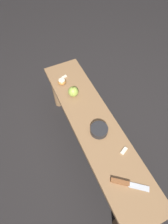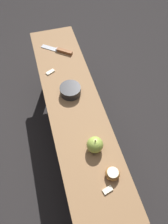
% 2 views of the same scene
% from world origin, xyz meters
% --- Properties ---
extents(ground_plane, '(8.00, 8.00, 0.00)m').
position_xyz_m(ground_plane, '(0.00, 0.00, 0.00)').
color(ground_plane, black).
extents(wooden_bench, '(1.36, 0.31, 0.49)m').
position_xyz_m(wooden_bench, '(0.00, 0.00, 0.37)').
color(wooden_bench, olive).
rests_on(wooden_bench, ground_plane).
extents(knife, '(0.16, 0.19, 0.02)m').
position_xyz_m(knife, '(-0.43, 0.02, 0.50)').
color(knife, '#B7BABF').
rests_on(knife, wooden_bench).
extents(apple_whole, '(0.08, 0.08, 0.09)m').
position_xyz_m(apple_whole, '(0.30, 0.03, 0.53)').
color(apple_whole, '#9EB747').
rests_on(apple_whole, wooden_bench).
extents(apple_cut, '(0.07, 0.07, 0.04)m').
position_xyz_m(apple_cut, '(0.45, 0.07, 0.51)').
color(apple_cut, '#B27233').
rests_on(apple_cut, wooden_bench).
extents(apple_slice_near_knife, '(0.04, 0.06, 0.01)m').
position_xyz_m(apple_slice_near_knife, '(-0.26, -0.08, 0.49)').
color(apple_slice_near_knife, beige).
rests_on(apple_slice_near_knife, wooden_bench).
extents(apple_slice_center, '(0.03, 0.05, 0.01)m').
position_xyz_m(apple_slice_center, '(0.51, 0.03, 0.49)').
color(apple_slice_center, beige).
rests_on(apple_slice_center, wooden_bench).
extents(bowl, '(0.12, 0.12, 0.05)m').
position_xyz_m(bowl, '(-0.07, 0.00, 0.51)').
color(bowl, '#232326').
rests_on(bowl, wooden_bench).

